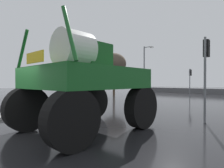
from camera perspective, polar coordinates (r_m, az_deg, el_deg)
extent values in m
plane|color=black|center=(20.97, 23.75, -4.85)|extent=(120.00, 120.00, 0.00)
cube|color=gray|center=(12.29, -25.32, -8.30)|extent=(1.76, 10.28, 0.15)
cylinder|color=black|center=(9.90, -5.94, -5.62)|extent=(0.50, 1.78, 1.78)
cylinder|color=black|center=(7.85, 9.31, -7.24)|extent=(0.50, 1.78, 1.78)
cylinder|color=black|center=(8.05, -25.23, -7.10)|extent=(0.50, 1.78, 1.78)
cylinder|color=black|center=(5.33, -12.38, -10.96)|extent=(0.50, 1.78, 1.78)
cube|color=#195B23|center=(7.52, -8.19, 1.76)|extent=(3.63, 4.23, 0.80)
cube|color=#154E1E|center=(7.88, -5.69, 8.58)|extent=(1.11, 1.24, 1.08)
cylinder|color=silver|center=(7.27, -12.03, 10.72)|extent=(1.45, 1.26, 1.45)
cylinder|color=#195B23|center=(8.09, -26.41, 9.58)|extent=(1.02, 0.12, 1.50)
cylinder|color=#195B23|center=(5.27, -13.28, 15.46)|extent=(0.72, 0.12, 1.63)
cube|color=yellow|center=(6.45, -23.23, 7.73)|extent=(1.18, 0.05, 0.36)
cylinder|color=slate|center=(15.70, -10.28, -0.03)|extent=(0.11, 0.11, 3.60)
cube|color=black|center=(15.87, -9.67, 4.59)|extent=(0.24, 0.32, 0.84)
sphere|color=red|center=(16.01, -9.12, 5.53)|extent=(0.17, 0.17, 0.17)
sphere|color=#3C2403|center=(15.99, -9.12, 4.56)|extent=(0.17, 0.17, 0.17)
sphere|color=black|center=(15.97, -9.12, 3.60)|extent=(0.17, 0.17, 0.17)
cylinder|color=slate|center=(9.75, 27.28, 1.14)|extent=(0.11, 0.11, 4.13)
cube|color=black|center=(10.09, 27.66, 9.93)|extent=(0.24, 0.32, 0.84)
sphere|color=red|center=(10.32, 27.95, 11.24)|extent=(0.17, 0.17, 0.17)
sphere|color=#3C2403|center=(10.27, 27.94, 9.76)|extent=(0.17, 0.17, 0.17)
sphere|color=black|center=(10.23, 27.94, 8.27)|extent=(0.17, 0.17, 0.17)
cylinder|color=slate|center=(26.85, 23.35, 0.39)|extent=(0.11, 0.11, 3.81)
cube|color=black|center=(27.09, 23.51, 3.32)|extent=(0.24, 0.32, 0.84)
sphere|color=red|center=(27.28, 23.65, 3.87)|extent=(0.17, 0.17, 0.17)
sphere|color=#3C2403|center=(27.27, 23.65, 3.30)|extent=(0.17, 0.17, 0.17)
sphere|color=black|center=(27.25, 23.64, 2.73)|extent=(0.17, 0.17, 0.17)
cylinder|color=slate|center=(27.28, 10.12, 4.06)|extent=(0.18, 0.18, 7.26)
cylinder|color=slate|center=(27.38, 11.24, 11.39)|extent=(1.24, 0.10, 0.10)
cube|color=silver|center=(27.05, 12.38, 11.31)|extent=(0.50, 0.24, 0.16)
cylinder|color=#473828|center=(26.53, 0.60, 0.04)|extent=(0.33, 0.33, 3.44)
ellipsoid|color=brown|center=(26.67, 0.60, 6.47)|extent=(3.62, 3.62, 3.08)
cube|color=#59595B|center=(33.56, 31.16, -2.10)|extent=(29.17, 0.24, 0.90)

